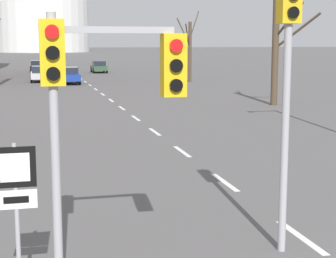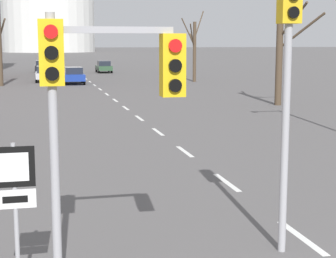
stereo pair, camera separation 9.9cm
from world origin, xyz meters
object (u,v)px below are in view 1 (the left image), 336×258
at_px(sedan_near_left, 40,74).
at_px(sedan_near_right, 69,75).
at_px(route_sign_post, 16,195).
at_px(traffic_signal_near_left, 99,84).
at_px(sedan_far_left, 99,67).
at_px(traffic_signal_centre_tall, 288,54).
at_px(sedan_far_right, 48,69).
at_px(sedan_mid_centre, 37,66).

relative_size(sedan_near_left, sedan_near_right, 0.88).
bearing_deg(route_sign_post, sedan_near_left, 88.66).
height_order(traffic_signal_near_left, sedan_near_left, traffic_signal_near_left).
relative_size(sedan_near_right, sedan_far_left, 1.05).
relative_size(route_sign_post, sedan_far_left, 0.55).
distance_m(route_sign_post, sedan_near_right, 44.20).
bearing_deg(route_sign_post, sedan_far_left, 82.19).
bearing_deg(traffic_signal_centre_tall, route_sign_post, -169.09).
xyz_separation_m(traffic_signal_centre_tall, sedan_near_right, (-1.01, 43.14, -2.81)).
bearing_deg(sedan_far_right, traffic_signal_centre_tall, -87.48).
height_order(sedan_near_right, sedan_mid_centre, sedan_near_right).
relative_size(traffic_signal_near_left, sedan_far_right, 1.04).
xyz_separation_m(traffic_signal_centre_tall, sedan_far_left, (3.92, 61.63, -2.85)).
bearing_deg(sedan_near_left, traffic_signal_near_left, -89.82).
distance_m(sedan_near_left, sedan_mid_centre, 17.93).
bearing_deg(sedan_near_right, traffic_signal_near_left, -93.12).
bearing_deg(sedan_near_left, sedan_far_left, 63.97).
bearing_deg(sedan_near_right, traffic_signal_centre_tall, -88.66).
bearing_deg(sedan_mid_centre, sedan_near_left, -89.63).
bearing_deg(route_sign_post, sedan_mid_centre, 89.13).
distance_m(sedan_mid_centre, sedan_far_right, 7.59).
distance_m(traffic_signal_centre_tall, sedan_far_left, 61.82).
bearing_deg(sedan_far_left, traffic_signal_near_left, -96.69).
distance_m(traffic_signal_near_left, sedan_far_right, 57.57).
height_order(traffic_signal_centre_tall, route_sign_post, traffic_signal_centre_tall).
xyz_separation_m(sedan_near_right, sedan_mid_centre, (-2.65, 21.13, -0.03)).
height_order(traffic_signal_centre_tall, sedan_mid_centre, traffic_signal_centre_tall).
bearing_deg(traffic_signal_near_left, sedan_near_right, 86.88).
distance_m(sedan_near_left, sedan_far_left, 17.01).
bearing_deg(sedan_near_left, route_sign_post, -91.34).
bearing_deg(traffic_signal_near_left, sedan_far_right, 89.10).
height_order(traffic_signal_centre_tall, sedan_near_left, traffic_signal_centre_tall).
bearing_deg(sedan_far_right, sedan_far_left, 37.14).
bearing_deg(sedan_mid_centre, route_sign_post, -90.87).
distance_m(traffic_signal_centre_tall, sedan_near_right, 43.25).
relative_size(sedan_near_left, sedan_far_right, 0.98).
distance_m(sedan_mid_centre, sedan_far_left, 8.03).
bearing_deg(sedan_near_left, sedan_mid_centre, 90.37).
distance_m(route_sign_post, sedan_far_right, 57.72).
relative_size(route_sign_post, sedan_mid_centre, 0.61).
relative_size(sedan_near_right, sedan_mid_centre, 1.17).
relative_size(sedan_near_left, sedan_mid_centre, 1.03).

